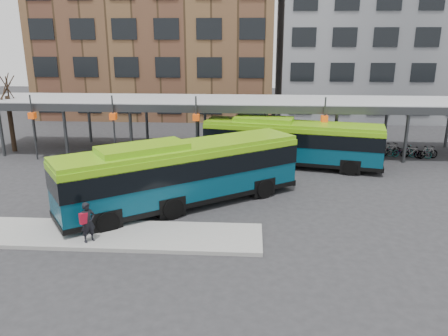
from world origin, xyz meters
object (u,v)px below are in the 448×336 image
bus_front (182,172)px  tree (11,121)px  bus_rear (291,141)px  pedestrian (88,222)px

bus_front → tree: bearing=109.0°
tree → bus_rear: size_ratio=0.45×
bus_front → pedestrian: bus_front is taller
tree → bus_rear: 21.90m
tree → pedestrian: (11.96, -15.87, -1.34)m
tree → pedestrian: 19.91m
pedestrian → bus_rear: bearing=7.5°
bus_front → pedestrian: size_ratio=6.93×
pedestrian → tree: bearing=81.1°
pedestrian → bus_front: bearing=9.8°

